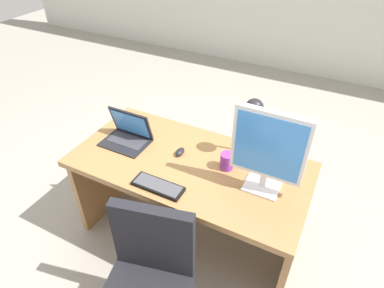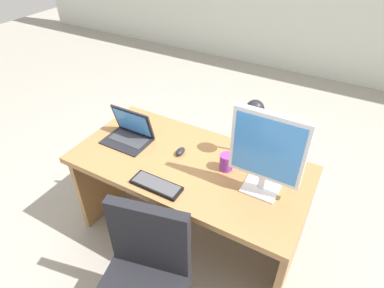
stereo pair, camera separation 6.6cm
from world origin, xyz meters
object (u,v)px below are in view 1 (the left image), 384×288
object	(u,v)px
laptop	(129,132)
desk_lamp	(254,115)
desk	(192,182)
coffee_mug	(227,161)
monitor	(269,149)
mouse	(180,152)
keyboard	(158,186)

from	to	relation	value
laptop	desk_lamp	size ratio (longest dim) A/B	0.76
desk	coffee_mug	world-z (taller)	coffee_mug
monitor	desk_lamp	xyz separation A→B (m)	(-0.17, 0.26, 0.01)
desk	desk_lamp	xyz separation A→B (m)	(0.31, 0.21, 0.51)
desk	coffee_mug	bearing A→B (deg)	3.48
desk	mouse	size ratio (longest dim) A/B	17.44
keyboard	mouse	bearing A→B (deg)	96.18
monitor	desk	bearing A→B (deg)	173.79
laptop	coffee_mug	world-z (taller)	laptop
laptop	keyboard	world-z (taller)	laptop
desk	coffee_mug	distance (m)	0.35
desk	coffee_mug	xyz separation A→B (m)	(0.23, 0.01, 0.26)
keyboard	monitor	bearing A→B (deg)	27.14
keyboard	desk_lamp	xyz separation A→B (m)	(0.36, 0.53, 0.29)
mouse	coffee_mug	world-z (taller)	coffee_mug
mouse	monitor	bearing A→B (deg)	-5.44
monitor	keyboard	distance (m)	0.66
desk	mouse	bearing A→B (deg)	178.53
desk	monitor	world-z (taller)	monitor
desk	desk_lamp	bearing A→B (deg)	33.91
monitor	laptop	bearing A→B (deg)	177.93
desk	laptop	distance (m)	0.55
laptop	coffee_mug	distance (m)	0.71
monitor	mouse	world-z (taller)	monitor
monitor	keyboard	size ratio (longest dim) A/B	1.66
desk	laptop	size ratio (longest dim) A/B	4.85
laptop	desk_lamp	world-z (taller)	desk_lamp
laptop	coffee_mug	size ratio (longest dim) A/B	2.77
laptop	desk_lamp	bearing A→B (deg)	15.80
desk	laptop	xyz separation A→B (m)	(-0.48, -0.02, 0.27)
laptop	mouse	distance (m)	0.39
desk	mouse	xyz separation A→B (m)	(-0.09, 0.00, 0.23)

